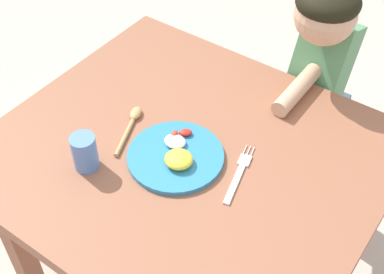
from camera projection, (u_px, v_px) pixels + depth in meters
name	position (u px, v px, depth m)	size (l,w,h in m)	color
dining_table	(187.00, 173.00, 1.56)	(1.07, 0.95, 0.75)	#93593F
plate	(176.00, 156.00, 1.46)	(0.27, 0.27, 0.05)	teal
fork	(239.00, 174.00, 1.42)	(0.08, 0.22, 0.01)	silver
spoon	(131.00, 123.00, 1.56)	(0.10, 0.20, 0.02)	tan
drinking_cup	(85.00, 152.00, 1.41)	(0.07, 0.07, 0.11)	#5885CD
person	(315.00, 97.00, 1.85)	(0.19, 0.42, 1.08)	#3F5264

